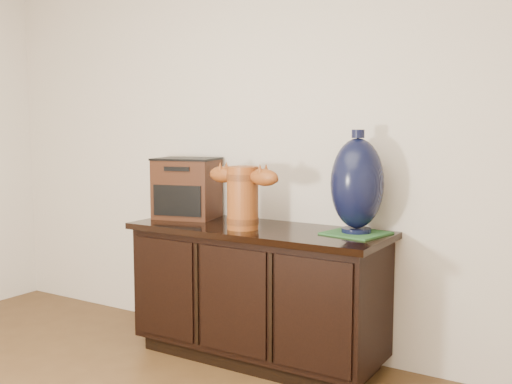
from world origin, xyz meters
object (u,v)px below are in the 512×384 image
Objects in this scene: terracotta_vessel at (243,194)px; tv_radio at (187,188)px; sideboard at (258,292)px; lamp_base at (357,184)px; spray_can at (233,206)px.

terracotta_vessel is 1.14× the size of tv_radio.
lamp_base is at bearing 9.80° from sideboard.
spray_can is at bearing 153.89° from sideboard.
sideboard is 0.84m from lamp_base.
sideboard is 3.45× the size of tv_radio.
terracotta_vessel is 0.31m from spray_can.
lamp_base is at bearing -12.74° from tv_radio.
tv_radio is (-0.51, 0.16, -0.01)m from terracotta_vessel.
spray_can is at bearing -5.15° from tv_radio.
spray_can reaches higher than sideboard.
terracotta_vessel is at bearing -162.31° from lamp_base.
tv_radio is at bearing -171.19° from spray_can.
spray_can is (-0.20, 0.21, -0.10)m from terracotta_vessel.
tv_radio reaches higher than spray_can.
lamp_base is (1.09, 0.02, 0.08)m from tv_radio.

